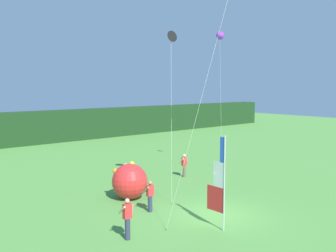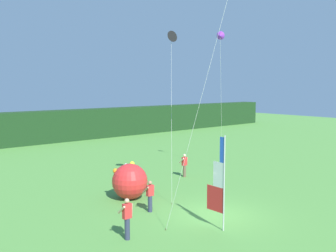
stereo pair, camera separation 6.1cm
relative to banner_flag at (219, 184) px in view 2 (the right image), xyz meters
name	(u,v)px [view 2 (the right image)]	position (x,y,z in m)	size (l,w,h in m)	color
ground_plane	(214,215)	(1.22, 1.35, -2.02)	(120.00, 120.00, 0.00)	#518E3D
distant_treeline	(13,129)	(1.22, 29.91, -0.26)	(80.00, 2.40, 3.51)	#193819
banner_flag	(219,184)	(0.00, 0.00, 0.00)	(0.06, 1.03, 4.21)	#B7B7BC
person_near_banner	(184,165)	(5.50, 8.11, -1.16)	(0.55, 0.48, 1.61)	brown
person_mid_field	(127,218)	(-3.75, 1.64, -1.08)	(0.55, 0.48, 1.74)	#2D334C
person_far_left	(150,195)	(-0.89, 3.79, -1.17)	(0.55, 0.48, 1.59)	#2D334C
inflatable_balloon	(130,181)	(-0.38, 6.27, -1.01)	(2.00, 2.00, 2.07)	red
kite_purple_delta_0	(220,37)	(8.58, 7.73, 7.75)	(1.18, 0.76, 10.18)	brown
kite_black_delta_2	(171,38)	(2.17, 5.69, 6.99)	(1.79, 1.94, 9.42)	brown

